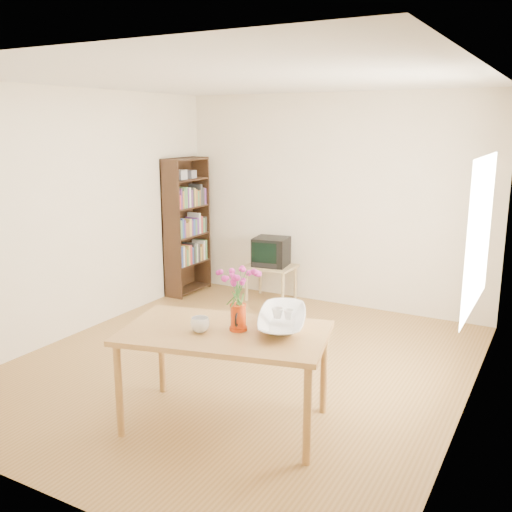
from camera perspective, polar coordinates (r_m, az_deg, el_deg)
The scene contains 11 objects.
room at distance 5.10m, azimuth -1.32°, elevation 2.61°, with size 4.50×4.50×4.50m.
table at distance 4.25m, azimuth -3.12°, elevation -8.40°, with size 1.65×1.18×0.75m.
tv_stand at distance 7.33m, azimuth 1.51°, elevation -1.49°, with size 0.60×0.45×0.46m.
bookshelf at distance 7.63m, azimuth -6.91°, elevation 2.50°, with size 0.28×0.70×1.80m.
pitcher at distance 4.20m, azimuth -1.76°, elevation -6.24°, with size 0.13×0.20×0.20m.
flowers at distance 4.12m, azimuth -1.81°, elevation -2.88°, with size 0.22×0.22×0.32m, color #C62E9E, non-canonical shape.
mug at distance 4.19m, azimuth -5.61°, elevation -6.85°, with size 0.14×0.14×0.11m, color white.
bowl at distance 4.26m, azimuth 2.66°, elevation -3.73°, with size 0.53×0.53×0.50m, color white.
teacup_a at distance 4.29m, azimuth 2.17°, elevation -4.26°, with size 0.07×0.07×0.07m, color white.
teacup_b at distance 4.27m, azimuth 3.32°, elevation -4.38°, with size 0.07×0.07×0.06m, color white.
television at distance 7.28m, azimuth 1.57°, elevation 0.50°, with size 0.47×0.45×0.36m.
Camera 1 is at (2.55, -4.33, 2.23)m, focal length 40.00 mm.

